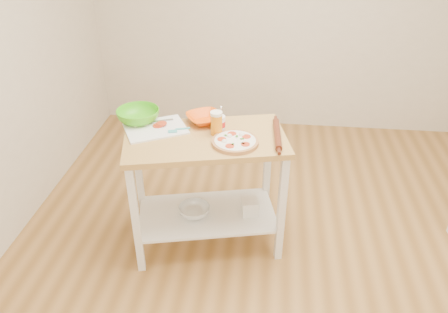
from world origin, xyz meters
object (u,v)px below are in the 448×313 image
at_px(shelf_glass_bowl, 194,211).
at_px(beer_pint, 216,123).
at_px(green_bowl, 138,116).
at_px(spatula, 178,130).
at_px(shelf_bin, 250,207).
at_px(orange_bowl, 205,118).
at_px(yogurt_tub, 219,123).
at_px(pizza, 235,141).
at_px(rolling_pin, 277,134).
at_px(cutting_board, 155,128).
at_px(knife, 149,123).
at_px(prep_island, 206,169).

bearing_deg(shelf_glass_bowl, beer_pint, 26.37).
bearing_deg(shelf_glass_bowl, green_bowl, 154.15).
relative_size(spatula, shelf_bin, 1.23).
xyz_separation_m(orange_bowl, shelf_bin, (0.35, -0.18, -0.61)).
relative_size(yogurt_tub, shelf_glass_bowl, 0.84).
distance_m(pizza, orange_bowl, 0.37).
bearing_deg(shelf_bin, rolling_pin, 5.23).
xyz_separation_m(spatula, yogurt_tub, (0.27, 0.05, 0.04)).
xyz_separation_m(spatula, shelf_bin, (0.50, -0.02, -0.60)).
relative_size(beer_pint, yogurt_tub, 0.85).
height_order(cutting_board, green_bowl, green_bowl).
height_order(knife, beer_pint, beer_pint).
height_order(prep_island, orange_bowl, orange_bowl).
bearing_deg(knife, orange_bowl, -9.86).
distance_m(rolling_pin, shelf_glass_bowl, 0.85).
bearing_deg(rolling_pin, cutting_board, 178.33).
relative_size(beer_pint, shelf_bin, 1.39).
xyz_separation_m(pizza, cutting_board, (-0.56, 0.14, -0.01)).
bearing_deg(yogurt_tub, shelf_glass_bowl, -142.07).
height_order(green_bowl, rolling_pin, green_bowl).
relative_size(prep_island, yogurt_tub, 6.13).
xyz_separation_m(prep_island, shelf_bin, (0.31, 0.03, -0.32)).
height_order(spatula, shelf_glass_bowl, spatula).
bearing_deg(yogurt_tub, beer_pint, -99.48).
distance_m(spatula, green_bowl, 0.33).
height_order(prep_island, rolling_pin, rolling_pin).
bearing_deg(spatula, yogurt_tub, -4.82).
bearing_deg(prep_island, shelf_glass_bowl, -161.61).
distance_m(pizza, knife, 0.65).
height_order(cutting_board, yogurt_tub, yogurt_tub).
bearing_deg(green_bowl, yogurt_tub, -6.70).
relative_size(green_bowl, shelf_bin, 2.54).
relative_size(orange_bowl, yogurt_tub, 1.27).
relative_size(prep_island, orange_bowl, 4.83).
bearing_deg(green_bowl, prep_island, -18.62).
bearing_deg(shelf_glass_bowl, rolling_pin, 7.84).
distance_m(pizza, green_bowl, 0.74).
xyz_separation_m(pizza, spatula, (-0.40, 0.12, 0.00)).
bearing_deg(rolling_pin, orange_bowl, 161.90).
relative_size(cutting_board, shelf_glass_bowl, 2.16).
relative_size(cutting_board, knife, 1.95).
xyz_separation_m(pizza, beer_pint, (-0.13, 0.12, 0.07)).
bearing_deg(beer_pint, pizza, -40.79).
xyz_separation_m(prep_island, cutting_board, (-0.36, 0.07, 0.26)).
distance_m(beer_pint, rolling_pin, 0.41).
bearing_deg(knife, beer_pint, -31.88).
distance_m(prep_island, knife, 0.52).
bearing_deg(orange_bowl, green_bowl, -174.40).
distance_m(spatula, rolling_pin, 0.67).
distance_m(cutting_board, spatula, 0.17).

